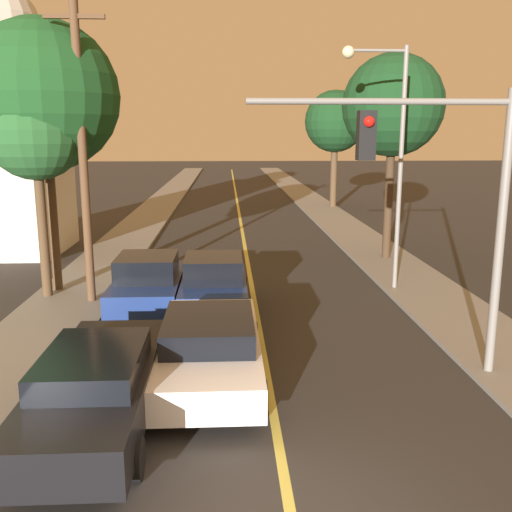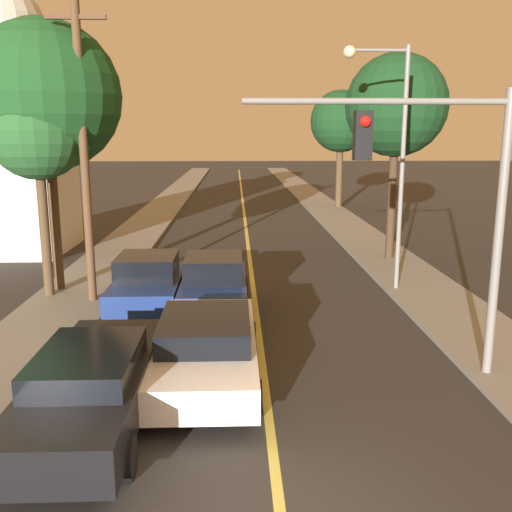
{
  "view_description": "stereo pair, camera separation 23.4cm",
  "coord_description": "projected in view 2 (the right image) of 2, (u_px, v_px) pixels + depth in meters",
  "views": [
    {
      "loc": [
        -0.79,
        -6.19,
        4.83
      ],
      "look_at": [
        0.0,
        8.89,
        1.6
      ],
      "focal_mm": 40.0,
      "sensor_mm": 36.0,
      "label": 1
    },
    {
      "loc": [
        -0.55,
        -6.2,
        4.83
      ],
      "look_at": [
        0.0,
        8.89,
        1.6
      ],
      "focal_mm": 40.0,
      "sensor_mm": 36.0,
      "label": 2
    }
  ],
  "objects": [
    {
      "name": "car_near_lane_second",
      "position": [
        214.0,
        284.0,
        15.7
      ],
      "size": [
        1.89,
        4.0,
        1.6
      ],
      "color": "navy",
      "rests_on": "ground"
    },
    {
      "name": "sidewalk_right",
      "position": [
        315.0,
        200.0,
        42.45
      ],
      "size": [
        2.5,
        80.0,
        0.12
      ],
      "color": "gray",
      "rests_on": "ground"
    },
    {
      "name": "domed_building_left",
      "position": [
        3.0,
        125.0,
        23.08
      ],
      "size": [
        4.66,
        4.66,
        10.79
      ],
      "color": "beige",
      "rests_on": "ground"
    },
    {
      "name": "sidewalk_left",
      "position": [
        170.0,
        200.0,
        42.06
      ],
      "size": [
        2.5,
        80.0,
        0.12
      ],
      "color": "gray",
      "rests_on": "ground"
    },
    {
      "name": "tree_right_far",
      "position": [
        341.0,
        122.0,
        36.76
      ],
      "size": [
        3.96,
        3.96,
        7.51
      ],
      "color": "#4C3823",
      "rests_on": "ground"
    },
    {
      "name": "traffic_signal_mast",
      "position": [
        439.0,
        183.0,
        10.72
      ],
      "size": [
        5.02,
        0.42,
        5.55
      ],
      "color": "slate",
      "rests_on": "ground"
    },
    {
      "name": "tree_right_near",
      "position": [
        396.0,
        106.0,
        21.04
      ],
      "size": [
        3.78,
        3.78,
        7.65
      ],
      "color": "#3D2B1C",
      "rests_on": "ground"
    },
    {
      "name": "car_near_lane_front",
      "position": [
        206.0,
        346.0,
        11.29
      ],
      "size": [
        2.07,
        5.05,
        1.38
      ],
      "color": "white",
      "rests_on": "ground"
    },
    {
      "name": "car_outer_lane_front",
      "position": [
        92.0,
        384.0,
        9.51
      ],
      "size": [
        1.9,
        5.12,
        1.41
      ],
      "color": "black",
      "rests_on": "ground"
    },
    {
      "name": "car_outer_lane_second",
      "position": [
        149.0,
        283.0,
        15.78
      ],
      "size": [
        1.92,
        4.01,
        1.61
      ],
      "color": "navy",
      "rests_on": "ground"
    },
    {
      "name": "road_surface",
      "position": [
        243.0,
        201.0,
        42.27
      ],
      "size": [
        8.24,
        80.0,
        0.01
      ],
      "color": "#2D2B28",
      "rests_on": "ground"
    },
    {
      "name": "tree_left_near",
      "position": [
        46.0,
        96.0,
        16.61
      ],
      "size": [
        4.36,
        4.36,
        7.99
      ],
      "color": "#4C3823",
      "rests_on": "ground"
    },
    {
      "name": "tree_left_far",
      "position": [
        37.0,
        132.0,
        16.11
      ],
      "size": [
        2.81,
        2.81,
        6.23
      ],
      "color": "#4C3823",
      "rests_on": "ground"
    },
    {
      "name": "streetlamp_right",
      "position": [
        389.0,
        137.0,
        16.89
      ],
      "size": [
        1.95,
        0.36,
        7.23
      ],
      "color": "slate",
      "rests_on": "ground"
    },
    {
      "name": "utility_pole_left",
      "position": [
        84.0,
        148.0,
        15.69
      ],
      "size": [
        1.6,
        0.24,
        8.33
      ],
      "color": "#513823",
      "rests_on": "ground"
    }
  ]
}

